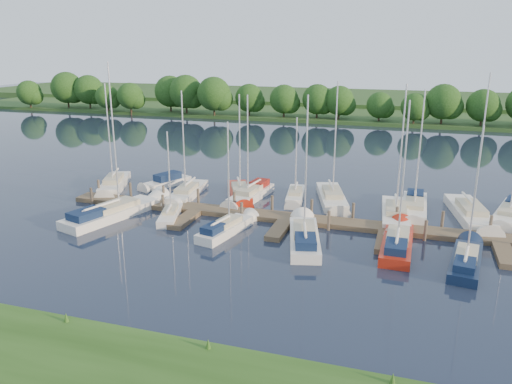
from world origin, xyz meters
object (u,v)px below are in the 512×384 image
(motorboat, at_px, (166,183))
(sailboat_s_2, at_px, (226,229))
(sailboat_n_5, at_px, (295,196))
(sailboat_n_0, at_px, (114,186))
(dock, at_px, (286,221))

(motorboat, bearing_deg, sailboat_s_2, 158.37)
(motorboat, xyz_separation_m, sailboat_n_5, (13.75, -0.49, -0.07))
(sailboat_n_0, xyz_separation_m, sailboat_s_2, (15.22, -8.18, 0.04))
(sailboat_n_5, xyz_separation_m, sailboat_s_2, (-3.10, -10.20, 0.06))
(sailboat_s_2, bearing_deg, motorboat, 147.49)
(dock, distance_m, motorboat, 16.14)
(sailboat_n_0, distance_m, sailboat_n_5, 18.43)
(sailboat_n_0, distance_m, sailboat_s_2, 17.28)
(dock, distance_m, sailboat_n_0, 19.61)
(sailboat_n_5, height_order, sailboat_s_2, sailboat_s_2)
(sailboat_s_2, bearing_deg, sailboat_n_0, 164.36)
(sailboat_n_0, bearing_deg, motorboat, -172.55)
(sailboat_n_5, bearing_deg, sailboat_s_2, 64.72)
(dock, bearing_deg, sailboat_n_0, 166.42)
(sailboat_n_0, distance_m, motorboat, 5.22)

